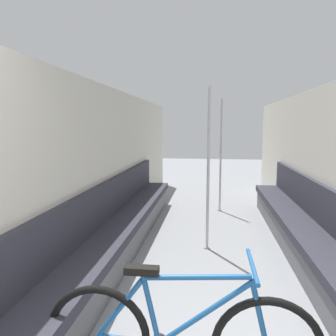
# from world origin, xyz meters

# --- Properties ---
(wall_left) EXTENTS (0.10, 9.69, 2.09)m
(wall_left) POSITION_xyz_m (-1.38, 3.24, 1.04)
(wall_left) COLOR beige
(wall_left) RESTS_ON ground
(wall_right) EXTENTS (0.10, 9.69, 2.09)m
(wall_right) POSITION_xyz_m (1.38, 3.24, 1.04)
(wall_right) COLOR beige
(wall_right) RESTS_ON ground
(bench_seat_row_left) EXTENTS (0.46, 5.25, 0.90)m
(bench_seat_row_left) POSITION_xyz_m (-1.13, 3.10, 0.29)
(bench_seat_row_left) COLOR #5B5B60
(bench_seat_row_left) RESTS_ON ground
(bench_seat_row_right) EXTENTS (0.46, 5.25, 0.90)m
(bench_seat_row_right) POSITION_xyz_m (1.13, 3.10, 0.29)
(bench_seat_row_right) COLOR #5B5B60
(bench_seat_row_right) RESTS_ON ground
(grab_pole_near) EXTENTS (0.08, 0.08, 2.07)m
(grab_pole_near) POSITION_xyz_m (-0.04, 3.36, 1.01)
(grab_pole_near) COLOR gray
(grab_pole_near) RESTS_ON ground
(grab_pole_far) EXTENTS (0.08, 0.08, 2.07)m
(grab_pole_far) POSITION_xyz_m (0.17, 5.30, 1.01)
(grab_pole_far) COLOR gray
(grab_pole_far) RESTS_ON ground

